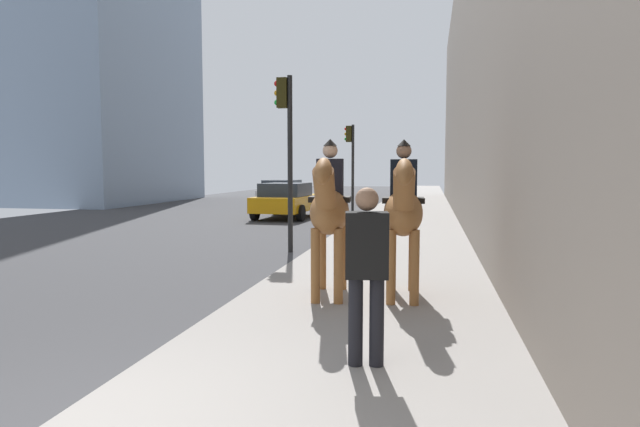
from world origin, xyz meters
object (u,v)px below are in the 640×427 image
at_px(pedestrian_greeting, 367,264).
at_px(traffic_light_near_curb, 287,136).
at_px(mounted_horse_far, 403,210).
at_px(car_near_lane, 287,200).
at_px(mounted_horse_near, 329,209).
at_px(car_mid_lane, 283,193).
at_px(traffic_light_far_curb, 351,155).

relative_size(pedestrian_greeting, traffic_light_near_curb, 0.41).
height_order(mounted_horse_far, car_near_lane, mounted_horse_far).
distance_m(mounted_horse_near, traffic_light_near_curb, 5.30).
distance_m(pedestrian_greeting, traffic_light_near_curb, 8.06).
height_order(mounted_horse_near, car_near_lane, mounted_horse_near).
xyz_separation_m(mounted_horse_near, traffic_light_near_curb, (4.74, 1.93, 1.38)).
relative_size(pedestrian_greeting, car_mid_lane, 0.43).
distance_m(car_mid_lane, traffic_light_near_curb, 15.53).
relative_size(car_near_lane, car_mid_lane, 1.07).
bearing_deg(mounted_horse_near, mounted_horse_far, 91.23).
relative_size(mounted_horse_near, traffic_light_far_curb, 0.59).
distance_m(car_near_lane, car_mid_lane, 6.35).
bearing_deg(traffic_light_far_curb, traffic_light_near_curb, -179.60).
bearing_deg(car_near_lane, car_mid_lane, 19.88).
relative_size(mounted_horse_far, traffic_light_far_curb, 0.58).
xyz_separation_m(car_near_lane, traffic_light_far_curb, (2.22, -2.30, 1.88)).
relative_size(mounted_horse_near, pedestrian_greeting, 1.36).
xyz_separation_m(car_mid_lane, traffic_light_far_curb, (-3.84, -4.16, 1.87)).
relative_size(mounted_horse_far, car_mid_lane, 0.59).
bearing_deg(car_mid_lane, pedestrian_greeting, -160.63).
bearing_deg(traffic_light_near_curb, traffic_light_far_curb, 0.40).
distance_m(mounted_horse_far, car_mid_lane, 20.73).
bearing_deg(car_mid_lane, mounted_horse_far, -157.80).
relative_size(car_mid_lane, traffic_light_near_curb, 0.94).
bearing_deg(traffic_light_near_curb, car_mid_lane, 15.98).
height_order(mounted_horse_far, traffic_light_near_curb, traffic_light_near_curb).
xyz_separation_m(pedestrian_greeting, traffic_light_far_curb, (18.33, 2.86, 1.54)).
bearing_deg(traffic_light_near_curb, mounted_horse_far, -147.12).
bearing_deg(pedestrian_greeting, mounted_horse_near, 9.01).
xyz_separation_m(mounted_horse_far, pedestrian_greeting, (-2.75, 0.20, -0.31)).
xyz_separation_m(mounted_horse_far, car_near_lane, (13.35, 5.36, -0.65)).
relative_size(car_near_lane, traffic_light_far_curb, 1.06).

